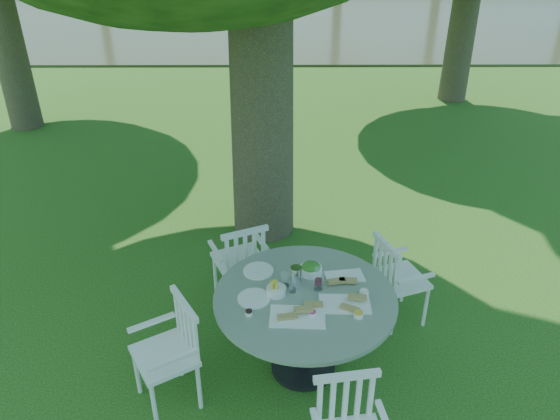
% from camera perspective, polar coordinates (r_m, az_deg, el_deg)
% --- Properties ---
extents(ground, '(140.00, 140.00, 0.00)m').
position_cam_1_polar(ground, '(5.84, 0.01, -8.25)').
color(ground, '#16400D').
rests_on(ground, ground).
extents(table, '(1.49, 1.49, 0.80)m').
position_cam_1_polar(table, '(4.56, 2.60, -10.33)').
color(table, black).
rests_on(table, ground).
extents(chair_ne, '(0.56, 0.57, 0.90)m').
position_cam_1_polar(chair_ne, '(5.25, 11.76, -6.67)').
color(chair_ne, white).
rests_on(chair_ne, ground).
extents(chair_nw, '(0.60, 0.59, 0.92)m').
position_cam_1_polar(chair_nw, '(5.36, -4.00, -5.07)').
color(chair_nw, white).
rests_on(chair_nw, ground).
extents(chair_sw, '(0.62, 0.63, 0.93)m').
position_cam_1_polar(chair_sw, '(4.48, -10.95, -13.70)').
color(chair_sw, white).
rests_on(chair_sw, ground).
extents(tableware, '(1.07, 0.87, 0.20)m').
position_cam_1_polar(tableware, '(4.50, 2.32, -8.05)').
color(tableware, white).
rests_on(tableware, table).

